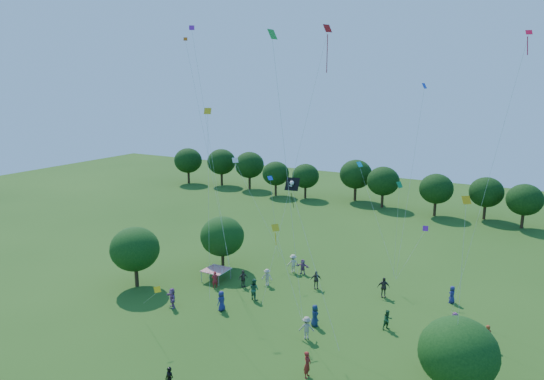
{
  "coord_description": "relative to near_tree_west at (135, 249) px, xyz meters",
  "views": [
    {
      "loc": [
        16.54,
        -15.61,
        18.46
      ],
      "look_at": [
        0.0,
        14.0,
        11.0
      ],
      "focal_mm": 32.0,
      "sensor_mm": 36.0,
      "label": 1
    }
  ],
  "objects": [
    {
      "name": "crowd_person_8",
      "position": [
        22.7,
        3.33,
        -2.84
      ],
      "size": [
        0.83,
        0.87,
        1.59
      ],
      "primitive_type": "imported",
      "rotation": [
        0.0,
        0.0,
        0.87
      ],
      "color": "#214E28",
      "rests_on": "ground"
    },
    {
      "name": "crowd_person_12",
      "position": [
        17.58,
        1.14,
        -2.77
      ],
      "size": [
        0.95,
        0.92,
        1.74
      ],
      "primitive_type": "imported",
      "rotation": [
        0.0,
        0.0,
        2.42
      ],
      "color": "#1A284B",
      "rests_on": "ground"
    },
    {
      "name": "small_kite_12",
      "position": [
        8.76,
        10.07,
        4.29
      ],
      "size": [
        1.24,
        0.6,
        8.26
      ],
      "color": "blue"
    },
    {
      "name": "crowd_person_5",
      "position": [
        27.25,
        5.23,
        -2.79
      ],
      "size": [
        1.61,
        0.64,
        1.7
      ],
      "primitive_type": "imported",
      "rotation": [
        0.0,
        0.0,
        0.04
      ],
      "color": "#AE65A0",
      "rests_on": "ground"
    },
    {
      "name": "small_kite_8",
      "position": [
        2.66,
        7.08,
        11.29
      ],
      "size": [
        6.78,
        2.86,
        21.57
      ],
      "color": "#E3550D"
    },
    {
      "name": "small_kite_11",
      "position": [
        15.62,
        -1.21,
        14.11
      ],
      "size": [
        2.6,
        0.76,
        20.7
      ],
      "color": "green"
    },
    {
      "name": "small_kite_4",
      "position": [
        21.89,
        12.96,
        10.37
      ],
      "size": [
        0.84,
        3.91,
        17.21
      ],
      "color": "#1437C9"
    },
    {
      "name": "small_kite_2",
      "position": [
        14.94,
        0.05,
        3.27
      ],
      "size": [
        3.23,
        1.52,
        6.73
      ],
      "color": "yellow"
    },
    {
      "name": "small_kite_0",
      "position": [
        29.15,
        6.87,
        12.13
      ],
      "size": [
        3.39,
        1.74,
        20.68
      ],
      "color": "red"
    },
    {
      "name": "tent_red_stripe",
      "position": [
        5.63,
        4.75,
        -2.6
      ],
      "size": [
        2.2,
        2.2,
        1.1
      ],
      "color": "red",
      "rests_on": "ground"
    },
    {
      "name": "crowd_person_15",
      "position": [
        10.49,
        6.07,
        -2.83
      ],
      "size": [
        1.12,
        0.67,
        1.61
      ],
      "primitive_type": "imported",
      "rotation": [
        0.0,
        0.0,
        0.19
      ],
      "color": "#B5A190",
      "rests_on": "ground"
    },
    {
      "name": "small_kite_1",
      "position": [
        8.11,
        -6.15,
        -0.01
      ],
      "size": [
        3.7,
        2.23,
        2.88
      ],
      "color": "gold"
    },
    {
      "name": "man_in_black",
      "position": [
        13.26,
        -10.76,
        -2.82
      ],
      "size": [
        0.62,
        0.4,
        1.64
      ],
      "primitive_type": "imported",
      "rotation": [
        0.0,
        0.0,
        -0.01
      ],
      "color": "black",
      "rests_on": "ground"
    },
    {
      "name": "small_kite_5",
      "position": [
        23.12,
        11.59,
        1.65
      ],
      "size": [
        2.21,
        1.65,
        4.86
      ],
      "color": "purple"
    },
    {
      "name": "crowd_person_7",
      "position": [
        19.95,
        -5.27,
        -2.75
      ],
      "size": [
        0.48,
        0.7,
        1.78
      ],
      "primitive_type": "imported",
      "rotation": [
        0.0,
        0.0,
        1.65
      ],
      "color": "maroon",
      "rests_on": "ground"
    },
    {
      "name": "crowd_person_10",
      "position": [
        8.74,
        4.66,
        -2.82
      ],
      "size": [
        0.79,
        1.05,
        1.63
      ],
      "primitive_type": "imported",
      "rotation": [
        0.0,
        0.0,
        1.15
      ],
      "color": "#433B36",
      "rests_on": "ground"
    },
    {
      "name": "near_tree_east",
      "position": [
        28.7,
        -4.05,
        -0.0
      ],
      "size": [
        4.45,
        4.45,
        5.65
      ],
      "color": "#422B19",
      "rests_on": "ground"
    },
    {
      "name": "crowd_person_3",
      "position": [
        11.16,
        10.16,
        -2.71
      ],
      "size": [
        1.3,
        1.14,
        1.85
      ],
      "primitive_type": "imported",
      "rotation": [
        0.0,
        0.0,
        3.75
      ],
      "color": "#C3B59C",
      "rests_on": "ground"
    },
    {
      "name": "tent_blue",
      "position": [
        27.65,
        -0.06,
        -2.6
      ],
      "size": [
        2.2,
        2.2,
        1.1
      ],
      "color": "#15458E",
      "rests_on": "ground"
    },
    {
      "name": "crowd_person_16",
      "position": [
        14.79,
        7.62,
        -2.79
      ],
      "size": [
        1.09,
        0.9,
        1.71
      ],
      "primitive_type": "imported",
      "rotation": [
        0.0,
        0.0,
        0.53
      ],
      "color": "#433E36",
      "rests_on": "ground"
    },
    {
      "name": "crowd_person_4",
      "position": [
        20.74,
        8.86,
        -2.72
      ],
      "size": [
        1.19,
        0.92,
        1.84
      ],
      "primitive_type": "imported",
      "rotation": [
        0.0,
        0.0,
        0.45
      ],
      "color": "#3C3430",
      "rests_on": "ground"
    },
    {
      "name": "near_tree_north",
      "position": [
        4.43,
        7.59,
        -0.21
      ],
      "size": [
        4.44,
        4.44,
        5.43
      ],
      "color": "#422B19",
      "rests_on": "ground"
    },
    {
      "name": "red_high_kite",
      "position": [
        15.49,
        5.24,
        15.01
      ],
      "size": [
        2.75,
        6.65,
        21.73
      ],
      "color": "red"
    },
    {
      "name": "crowd_person_11",
      "position": [
        12.19,
        10.21,
        -2.88
      ],
      "size": [
        1.45,
        0.64,
        1.51
      ],
      "primitive_type": "imported",
      "rotation": [
        0.0,
        0.0,
        0.1
      ],
      "color": "#844D79",
      "rests_on": "ground"
    },
    {
      "name": "treeline",
      "position": [
        13.29,
        40.35,
        0.45
      ],
      "size": [
        88.01,
        8.77,
        6.77
      ],
      "color": "#422B19",
      "rests_on": "ground"
    },
    {
      "name": "crowd_person_9",
      "position": [
        17.87,
        -0.95,
        -2.76
      ],
      "size": [
        1.25,
        0.94,
        1.75
      ],
      "primitive_type": "imported",
      "rotation": [
        0.0,
        0.0,
        3.57
      ],
      "color": "#A29282",
      "rests_on": "ground"
    },
    {
      "name": "small_kite_9",
      "position": [
        28.55,
        -4.69,
        6.28
      ],
      "size": [
        0.51,
        0.64,
        11.52
      ],
      "color": "#FFA30D"
    },
    {
      "name": "small_kite_10",
      "position": [
        8.91,
        -0.38,
        9.41
      ],
      "size": [
        0.73,
        1.27,
        15.34
      ],
      "color": "gold"
    },
    {
      "name": "crowd_person_6",
      "position": [
        26.23,
        10.58,
        -2.87
      ],
      "size": [
        0.6,
        0.84,
        1.53
      ],
      "primitive_type": "imported",
      "rotation": [
        0.0,
        0.0,
        4.44
      ],
      "color": "navy",
      "rests_on": "ground"
    },
    {
      "name": "small_kite_6",
      "position": [
        4.45,
        11.39,
        5.44
      ],
      "size": [
        6.87,
        1.81,
        9.5
      ],
      "color": "silver"
    },
    {
      "name": "small_kite_13",
      "position": [
        3.22,
        6.69,
        13.26
      ],
      "size": [
        5.48,
        2.39,
        22.53
      ],
      "color": "purple"
    },
    {
      "name": "crowd_person_0",
      "position": [
        9.74,
        -0.23,
        -2.79
      ],
      "size": [
        0.54,
        0.88,
        1.7
      ],
      "primitive_type": "imported",
      "rotation": [
        0.0,
        0.0,
        4.61
      ],
      "color": "navy",
      "rests_on": "ground"
    },
    {
      "name": "crowd_person_1",
      "position": [
        6.56,
        3.24,
        -2.85
      ],
      "size": [
        0.67,
        0.69,
        1.58
      ],
      "primitive_type": "imported",
      "rotation": [
        0.0,
        0.0,
        3.99
      ],
      "color": "maroon",
      "rests_on": "ground"
    },
    {
      "name": "small_kite_7",
      "position": [
        17.33,
        13.18,
        5.43
      ],
      "size": [
        5.25,
        3.67,
        9.77
      ],
      "color": "#0DA7CA"
    },
    {
      "name": "pirate_kite",
      "position": [
        16.01,
        0.32,
        7.36
      ],
      "size": [
        6.06,
        4.18,
        10.39
      ],
      "color": "black"
    },
    {
      "name": "crowd_person_2",
      "position": [
        11.0,
        2.93,
        -2.69
      ],
      "size": [
        1.04,
        0.76,
        1.89
      ],
      "primitive_type": "imported",
      "rotation": [
        0.0,
        0.0,
        2.84
      ],
      "color": "#26583C",
      "rests_on": "ground"
    },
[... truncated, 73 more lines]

